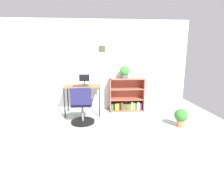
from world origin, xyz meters
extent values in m
plane|color=#91A197|center=(0.00, 0.00, 0.00)|extent=(6.24, 6.24, 0.00)
cube|color=silver|center=(0.00, 2.15, 1.20)|extent=(5.20, 0.10, 2.39)
cube|color=#383C26|center=(0.29, 2.09, 1.65)|extent=(0.17, 0.02, 0.16)
cube|color=brown|center=(-0.22, 1.72, 0.73)|extent=(0.92, 0.55, 0.03)
cylinder|color=black|center=(-0.63, 1.49, 0.36)|extent=(0.03, 0.03, 0.71)
cylinder|color=black|center=(0.20, 1.49, 0.36)|extent=(0.03, 0.03, 0.71)
cylinder|color=black|center=(-0.63, 1.95, 0.36)|extent=(0.03, 0.03, 0.71)
cylinder|color=black|center=(0.20, 1.95, 0.36)|extent=(0.03, 0.03, 0.71)
cylinder|color=#262628|center=(-0.17, 1.81, 0.75)|extent=(0.14, 0.14, 0.01)
cylinder|color=#262628|center=(-0.17, 1.81, 0.80)|extent=(0.03, 0.03, 0.08)
cube|color=black|center=(-0.17, 1.80, 0.93)|extent=(0.26, 0.02, 0.18)
cube|color=#32221B|center=(-0.25, 1.65, 0.75)|extent=(0.38, 0.11, 0.02)
cylinder|color=black|center=(-0.18, 1.12, 0.03)|extent=(0.52, 0.52, 0.05)
cylinder|color=slate|center=(-0.18, 1.12, 0.23)|extent=(0.05, 0.05, 0.37)
cube|color=#201D47|center=(-0.18, 1.12, 0.46)|extent=(0.44, 0.44, 0.08)
cube|color=#201D47|center=(-0.18, 0.87, 0.67)|extent=(0.42, 0.07, 0.34)
cube|color=#A2523D|center=(0.49, 1.92, 0.44)|extent=(0.02, 0.30, 0.89)
cube|color=#A2523D|center=(1.39, 1.92, 0.44)|extent=(0.02, 0.30, 0.89)
cube|color=#A2523D|center=(0.94, 1.92, 0.87)|extent=(0.92, 0.30, 0.02)
cube|color=#A2523D|center=(0.94, 1.92, 0.01)|extent=(0.92, 0.30, 0.02)
cube|color=#A2523D|center=(0.94, 2.06, 0.44)|extent=(0.92, 0.02, 0.89)
cube|color=#A2523D|center=(0.94, 1.92, 0.32)|extent=(0.87, 0.28, 0.02)
cube|color=#A2523D|center=(0.94, 1.92, 0.60)|extent=(0.87, 0.28, 0.02)
cube|color=#237238|center=(0.55, 1.91, 0.11)|extent=(0.06, 0.13, 0.17)
cube|color=black|center=(0.60, 1.91, 0.12)|extent=(0.04, 0.11, 0.20)
cube|color=#B79323|center=(0.64, 1.91, 0.11)|extent=(0.04, 0.11, 0.18)
cube|color=#B79323|center=(0.70, 1.91, 0.12)|extent=(0.06, 0.11, 0.18)
cube|color=black|center=(0.77, 1.91, 0.13)|extent=(0.05, 0.11, 0.21)
cube|color=#B22D28|center=(0.81, 1.91, 0.13)|extent=(0.04, 0.11, 0.21)
cube|color=#237238|center=(0.87, 1.91, 0.10)|extent=(0.05, 0.09, 0.16)
cube|color=#B22D28|center=(0.92, 1.91, 0.10)|extent=(0.03, 0.10, 0.16)
cube|color=#237238|center=(0.97, 1.91, 0.10)|extent=(0.06, 0.11, 0.16)
cube|color=#99591E|center=(1.03, 1.91, 0.10)|extent=(0.05, 0.12, 0.16)
cube|color=beige|center=(1.09, 1.91, 0.13)|extent=(0.05, 0.10, 0.21)
cube|color=#B79323|center=(1.14, 1.91, 0.12)|extent=(0.04, 0.12, 0.19)
cube|color=#237238|center=(1.20, 1.91, 0.11)|extent=(0.05, 0.12, 0.18)
cube|color=beige|center=(1.26, 1.91, 0.13)|extent=(0.06, 0.12, 0.21)
cube|color=#593372|center=(1.33, 1.91, 0.11)|extent=(0.06, 0.11, 0.18)
cylinder|color=#474C51|center=(0.88, 1.90, 0.94)|extent=(0.20, 0.20, 0.10)
sphere|color=green|center=(0.88, 1.90, 1.09)|extent=(0.26, 0.26, 0.26)
cylinder|color=#9E6642|center=(1.91, 0.74, 0.07)|extent=(0.15, 0.15, 0.15)
sphere|color=#307129|center=(1.91, 0.74, 0.26)|extent=(0.27, 0.27, 0.27)
camera|label=1|loc=(0.20, -2.62, 1.52)|focal=28.00mm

